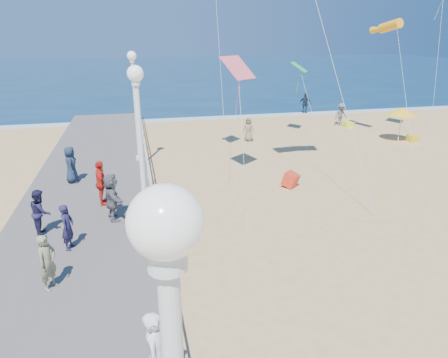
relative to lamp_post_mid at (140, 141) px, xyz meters
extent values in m
plane|color=tan|center=(5.35, 0.00, -3.66)|extent=(160.00, 160.00, 0.00)
cube|color=#0C2949|center=(5.35, 65.00, -3.65)|extent=(160.00, 90.00, 0.05)
cube|color=white|center=(5.35, 20.50, -3.63)|extent=(160.00, 1.20, 0.04)
cube|color=#67625D|center=(-2.15, 0.00, -3.46)|extent=(5.00, 44.00, 0.40)
cube|color=white|center=(0.30, 0.00, -2.21)|extent=(0.05, 42.00, 0.06)
cube|color=white|center=(0.30, 0.00, -2.71)|extent=(0.05, 42.00, 0.04)
sphere|color=white|center=(0.00, -9.00, 1.84)|extent=(0.44, 0.44, 0.44)
cylinder|color=white|center=(0.00, 0.00, -3.16)|extent=(0.36, 0.36, 0.20)
cylinder|color=white|center=(0.00, 0.00, -0.81)|extent=(0.14, 0.14, 4.70)
sphere|color=white|center=(0.00, 0.00, 1.84)|extent=(0.44, 0.44, 0.44)
cylinder|color=white|center=(0.00, 9.00, -3.16)|extent=(0.36, 0.36, 0.20)
cylinder|color=white|center=(0.00, 9.00, -0.81)|extent=(0.14, 0.14, 4.70)
sphere|color=white|center=(0.00, 9.00, 1.84)|extent=(0.44, 0.44, 0.44)
imported|color=silver|center=(-0.05, -5.49, -2.39)|extent=(0.59, 0.73, 1.74)
imported|color=#3680CB|center=(0.10, -5.34, -2.04)|extent=(0.38, 0.43, 0.74)
imported|color=#1F1B3B|center=(-2.28, 0.30, -2.55)|extent=(0.46, 0.59, 1.43)
imported|color=red|center=(-1.50, 3.48, -2.40)|extent=(0.53, 1.05, 1.72)
imported|color=#1B273B|center=(-2.91, 6.29, -2.47)|extent=(0.54, 0.80, 1.59)
imported|color=slate|center=(-1.07, 2.08, -2.43)|extent=(0.82, 1.62, 1.67)
imported|color=#7F7D57|center=(-2.49, -1.68, -2.52)|extent=(0.58, 0.65, 1.49)
imported|color=#1E1B3D|center=(-3.24, 1.50, -2.50)|extent=(0.70, 0.83, 1.51)
imported|color=#59585D|center=(14.94, 15.80, -2.83)|extent=(1.19, 0.87, 1.66)
imported|color=#192637|center=(14.22, 20.66, -2.79)|extent=(1.07, 0.98, 1.75)
imported|color=#806F58|center=(6.93, 12.85, -2.90)|extent=(0.88, 0.83, 1.52)
cube|color=red|center=(6.48, 4.54, -3.36)|extent=(0.88, 0.90, 0.74)
cylinder|color=white|center=(16.23, 10.63, -2.76)|extent=(0.05, 0.05, 1.80)
cone|color=yellow|center=(16.23, 10.63, -1.75)|extent=(1.90, 1.90, 0.45)
cube|color=#E2F419|center=(15.15, 15.00, -3.46)|extent=(0.55, 0.55, 0.40)
cube|color=gold|center=(17.07, 10.38, -3.46)|extent=(0.55, 0.55, 0.40)
cylinder|color=#FCA115|center=(15.11, 11.41, 3.24)|extent=(0.99, 2.56, 1.05)
cube|color=#F85B6F|center=(4.40, 6.11, 1.44)|extent=(1.69, 1.64, 0.93)
cube|color=green|center=(10.44, 13.63, 0.80)|extent=(1.39, 1.43, 0.60)
camera|label=1|loc=(-0.13, -11.03, 2.83)|focal=32.00mm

